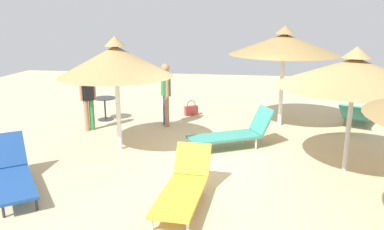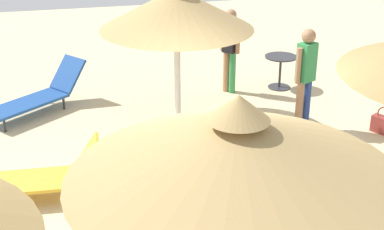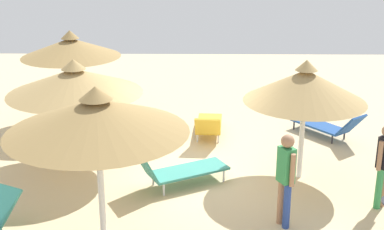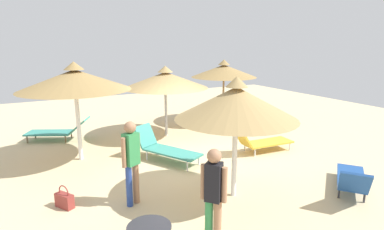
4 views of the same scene
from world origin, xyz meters
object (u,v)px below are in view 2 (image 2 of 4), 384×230
(lounge_chair_far_left, at_px, (40,94))
(handbag, at_px, (384,124))
(lounge_chair_far_right, at_px, (255,173))
(person_standing_center, at_px, (306,72))
(side_table_round, at_px, (280,66))
(parasol_umbrella_center, at_px, (237,149))
(parasol_umbrella_near_left, at_px, (177,9))
(lounge_chair_near_right, at_px, (36,176))
(person_standing_edge, at_px, (230,46))

(lounge_chair_far_left, height_order, handbag, lounge_chair_far_left)
(handbag, bearing_deg, lounge_chair_far_right, -62.63)
(person_standing_center, relative_size, side_table_round, 2.62)
(person_standing_center, height_order, handbag, person_standing_center)
(side_table_round, bearing_deg, lounge_chair_far_left, -88.28)
(parasol_umbrella_center, distance_m, parasol_umbrella_near_left, 4.92)
(lounge_chair_near_right, xyz_separation_m, lounge_chair_far_right, (0.70, 2.87, 0.05))
(side_table_round, bearing_deg, person_standing_center, -10.52)
(lounge_chair_far_left, relative_size, lounge_chair_far_right, 0.94)
(parasol_umbrella_center, distance_m, side_table_round, 7.02)
(person_standing_edge, distance_m, side_table_round, 1.18)
(lounge_chair_far_left, distance_m, handbag, 6.13)
(parasol_umbrella_near_left, xyz_separation_m, person_standing_edge, (-1.31, 1.34, -1.10))
(lounge_chair_far_left, distance_m, person_standing_center, 4.80)
(person_standing_edge, height_order, handbag, person_standing_edge)
(parasol_umbrella_center, distance_m, handbag, 5.66)
(parasol_umbrella_center, bearing_deg, person_standing_edge, 163.27)
(parasol_umbrella_near_left, xyz_separation_m, handbag, (1.17, 3.32, -1.90))
(lounge_chair_far_left, xyz_separation_m, lounge_chair_near_right, (3.08, -0.03, -0.01))
(lounge_chair_far_right, height_order, person_standing_center, person_standing_center)
(lounge_chair_far_right, distance_m, person_standing_center, 2.60)
(person_standing_center, height_order, person_standing_edge, person_standing_center)
(lounge_chair_far_right, height_order, handbag, lounge_chair_far_right)
(lounge_chair_far_right, bearing_deg, parasol_umbrella_center, -24.43)
(parasol_umbrella_center, xyz_separation_m, person_standing_center, (-4.24, 2.58, -0.98))
(lounge_chair_far_left, xyz_separation_m, lounge_chair_far_right, (3.78, 2.84, 0.04))
(parasol_umbrella_near_left, height_order, person_standing_edge, parasol_umbrella_near_left)
(handbag, bearing_deg, person_standing_edge, -141.37)
(parasol_umbrella_center, xyz_separation_m, handbag, (-3.72, 3.85, -1.84))
(handbag, height_order, side_table_round, side_table_round)
(lounge_chair_far_left, relative_size, handbag, 4.02)
(parasol_umbrella_near_left, distance_m, handbag, 4.00)
(lounge_chair_near_right, xyz_separation_m, person_standing_edge, (-3.25, 3.71, 0.62))
(parasol_umbrella_near_left, relative_size, side_table_round, 3.87)
(lounge_chair_near_right, bearing_deg, person_standing_center, 106.10)
(lounge_chair_near_right, relative_size, person_standing_edge, 1.14)
(parasol_umbrella_center, height_order, parasol_umbrella_near_left, parasol_umbrella_near_left)
(person_standing_center, bearing_deg, lounge_chair_far_left, -112.27)
(parasol_umbrella_near_left, distance_m, lounge_chair_near_right, 3.51)
(lounge_chair_far_left, bearing_deg, lounge_chair_near_right, -0.48)
(side_table_round, bearing_deg, lounge_chair_far_right, -26.02)
(handbag, bearing_deg, parasol_umbrella_center, -46.00)
(parasol_umbrella_near_left, bearing_deg, lounge_chair_far_right, 10.67)
(handbag, bearing_deg, person_standing_center, -112.19)
(lounge_chair_near_right, height_order, handbag, lounge_chair_near_right)
(lounge_chair_near_right, bearing_deg, handbag, 97.59)
(side_table_round, bearing_deg, person_standing_edge, -91.22)
(lounge_chair_far_left, distance_m, side_table_round, 4.77)
(lounge_chair_far_right, height_order, person_standing_edge, person_standing_edge)
(person_standing_edge, relative_size, side_table_round, 2.50)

